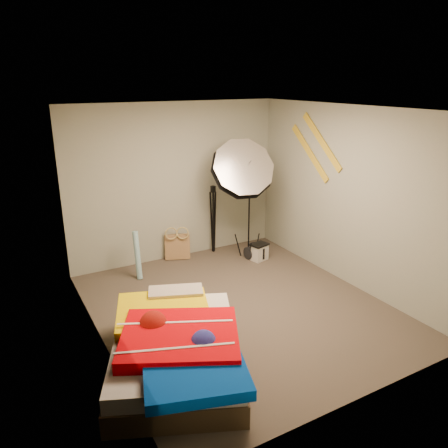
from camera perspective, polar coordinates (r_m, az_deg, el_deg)
floor at (r=5.77m, az=2.07°, el=-10.81°), size 4.00×4.00×0.00m
ceiling at (r=5.05m, az=2.41°, el=14.79°), size 4.00×4.00×0.00m
wall_back at (r=7.00m, az=-6.34°, el=5.39°), size 3.50×0.00×3.50m
wall_front at (r=3.83m, az=18.07°, el=-6.79°), size 3.50×0.00×3.50m
wall_left at (r=4.66m, az=-16.52°, el=-2.07°), size 0.00×4.00×4.00m
wall_right at (r=6.33m, az=15.91°, el=3.38°), size 0.00×4.00×4.00m
tote_bag at (r=7.20m, az=-6.11°, el=-2.95°), size 0.44×0.31×0.42m
wrapping_roll at (r=6.55m, az=-11.24°, el=-4.01°), size 0.10×0.21×0.72m
camera_case at (r=7.15m, az=4.63°, el=-3.72°), size 0.29×0.24×0.26m
duffel_bag at (r=7.25m, az=4.11°, el=-3.60°), size 0.35×0.22×0.21m
wall_stripe_upper at (r=6.61m, az=12.65°, el=10.46°), size 0.02×0.91×0.78m
wall_stripe_lower at (r=6.83m, az=11.13°, el=9.10°), size 0.02×0.91×0.78m
bed at (r=4.58m, az=-6.22°, el=-15.70°), size 1.84×2.20×0.52m
photo_umbrella at (r=6.73m, az=2.32°, el=7.02°), size 1.31×1.03×2.07m
camera_tripod at (r=7.30m, az=-1.41°, el=1.24°), size 0.07×0.07×1.15m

